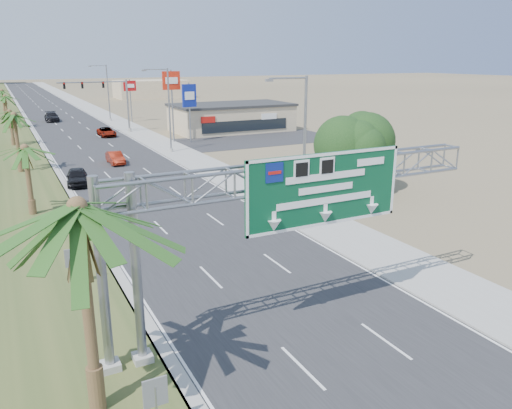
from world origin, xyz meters
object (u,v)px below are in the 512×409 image
Objects in this scene: sign_gantry at (287,190)px; car_far at (52,117)px; car_left_lane at (77,177)px; car_mid_lane at (115,158)px; pole_sign_red_far at (130,89)px; signal_mast at (114,101)px; store_building at (231,118)px; pole_sign_blue at (189,98)px; car_right_lane at (107,132)px; pole_sign_red_near at (171,85)px; palm_near at (77,209)px.

car_far is at bearing 90.76° from sign_gantry.
car_left_lane is 9.52m from car_mid_lane.
pole_sign_red_far reaches higher than car_far.
signal_mast is 18.08m from store_building.
pole_sign_red_far reaches higher than store_building.
pole_sign_blue is at bearing 74.55° from sign_gantry.
car_right_lane is at bearing -75.73° from car_far.
store_building is 3.17× the size of car_far.
sign_gantry is 3.60× the size of car_right_lane.
pole_sign_blue is (14.41, -34.03, 5.14)m from car_far.
car_left_lane is 47.50m from pole_sign_red_far.
pole_sign_red_near is (15.45, 19.24, 6.89)m from car_left_lane.
signal_mast is 1.81× the size of car_far.
pole_sign_blue is at bearing -140.95° from store_building.
pole_sign_red_far is at bearing 81.08° from sign_gantry.
car_right_lane is (8.27, 28.85, -0.11)m from car_left_lane.
car_right_lane is at bearing 171.29° from store_building.
sign_gantry is 60.77m from store_building.
sign_gantry is at bearing -74.53° from car_left_lane.
pole_sign_red_far is (10.73, 36.46, 5.22)m from car_mid_lane.
pole_sign_red_far is (12.80, -7.57, 5.06)m from car_far.
signal_mast is 13.75m from pole_sign_red_far.
store_building is at bearing 51.29° from car_left_lane.
pole_sign_red_near is (7.18, -9.60, 7.00)m from car_right_lane.
pole_sign_blue is (21.45, 50.09, -0.97)m from palm_near.
car_mid_lane is 0.71× the size of car_far.
palm_near is 54.50m from pole_sign_blue.
pole_sign_red_far reaches higher than sign_gantry.
palm_near is at bearing -89.46° from car_left_lane.
signal_mast is 1.37× the size of pole_sign_red_far.
car_left_lane is at bearing -136.36° from store_building.
palm_near is at bearing -103.15° from car_mid_lane.
palm_near is 1.47× the size of car_far.
signal_mast is 21.81m from car_far.
sign_gantry is at bearing -87.65° from car_far.
car_right_lane is at bearing -124.47° from signal_mast.
car_mid_lane is 16.74m from pole_sign_blue.
palm_near reaches higher than car_right_lane.
car_left_lane is 0.59× the size of pole_sign_red_far.
palm_near reaches higher than car_far.
car_left_lane is 1.11× the size of car_mid_lane.
car_left_lane is 0.96× the size of car_right_lane.
sign_gantry is 75.53m from pole_sign_red_far.
signal_mast is 13.93m from pole_sign_red_near.
sign_gantry is at bearing -94.87° from car_right_lane.
sign_gantry is at bearing -95.74° from signal_mast.
car_mid_lane is at bearing 65.08° from car_left_lane.
store_building is 2.25× the size of pole_sign_blue.
car_far is (-2.08, 44.03, 0.16)m from car_mid_lane.
signal_mast is at bearing 160.46° from store_building.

